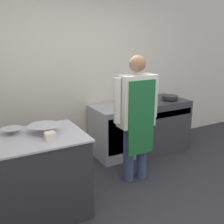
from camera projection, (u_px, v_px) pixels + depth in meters
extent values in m
plane|color=#2D2D33|center=(162.00, 219.00, 2.82)|extent=(14.00, 14.00, 0.00)
cube|color=silver|center=(84.00, 73.00, 4.19)|extent=(8.00, 0.05, 2.70)
cube|color=#2D2D33|center=(38.00, 177.00, 2.81)|extent=(0.96, 0.75, 0.89)
cube|color=#B2B5BC|center=(35.00, 137.00, 2.69)|extent=(1.00, 0.79, 0.02)
cube|color=#38383D|center=(154.00, 124.00, 4.57)|extent=(1.01, 0.74, 0.87)
cube|color=#B2B5BC|center=(169.00, 114.00, 4.19)|extent=(0.93, 0.03, 0.10)
cube|color=#B2B5BC|center=(143.00, 95.00, 4.75)|extent=(1.01, 0.03, 0.02)
cube|color=#A8ADB2|center=(112.00, 132.00, 4.26)|extent=(0.57, 0.68, 0.82)
cube|color=silver|center=(122.00, 136.00, 3.97)|extent=(0.49, 0.02, 0.58)
cylinder|color=#38476B|center=(128.00, 154.00, 3.48)|extent=(0.14, 0.14, 0.77)
cylinder|color=#38476B|center=(142.00, 151.00, 3.58)|extent=(0.14, 0.14, 0.77)
cube|color=silver|center=(136.00, 101.00, 3.34)|extent=(0.47, 0.22, 0.67)
cube|color=#1E6633|center=(141.00, 118.00, 3.29)|extent=(0.38, 0.02, 0.96)
cylinder|color=silver|center=(117.00, 101.00, 3.20)|extent=(0.09, 0.09, 0.57)
cylinder|color=silver|center=(154.00, 96.00, 3.46)|extent=(0.09, 0.09, 0.57)
sphere|color=#9E7051|center=(137.00, 64.00, 3.21)|extent=(0.21, 0.21, 0.21)
cone|color=#B2B5BC|center=(45.00, 129.00, 2.79)|extent=(0.33, 0.33, 0.08)
cone|color=#B2B5BC|center=(12.00, 131.00, 2.76)|extent=(0.22, 0.22, 0.06)
cube|color=silver|center=(50.00, 136.00, 2.58)|extent=(0.10, 0.10, 0.08)
cylinder|color=#B2B5BC|center=(140.00, 94.00, 4.43)|extent=(0.31, 0.31, 0.17)
ellipsoid|color=#B2B5BC|center=(140.00, 88.00, 4.40)|extent=(0.30, 0.30, 0.05)
cylinder|color=#262628|center=(170.00, 97.00, 4.42)|extent=(0.27, 0.27, 0.06)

